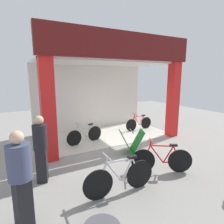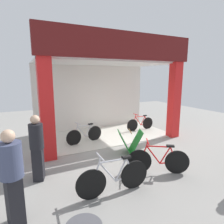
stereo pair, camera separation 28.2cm
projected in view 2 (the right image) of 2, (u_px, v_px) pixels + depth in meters
ground_plane at (121, 146)px, 7.04m from camera, size 18.92×18.92×0.00m
shop_facade at (104, 86)px, 7.90m from camera, size 5.66×3.14×3.98m
bicycle_inside_0 at (140, 124)px, 9.01m from camera, size 1.45×0.40×0.80m
bicycle_inside_1 at (85, 135)px, 7.29m from camera, size 1.48×0.42×0.83m
bicycle_parked_0 at (158, 160)px, 5.01m from camera, size 1.42×0.85×0.89m
bicycle_parked_1 at (114, 178)px, 4.13m from camera, size 1.68×0.46×0.92m
sandwich_board_sign at (130, 142)px, 6.33m from camera, size 0.94×0.79×0.78m
pedestrian_0 at (12, 176)px, 3.18m from camera, size 0.46×0.66×1.71m
pedestrian_2 at (37, 147)px, 4.62m from camera, size 0.41×0.60×1.64m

